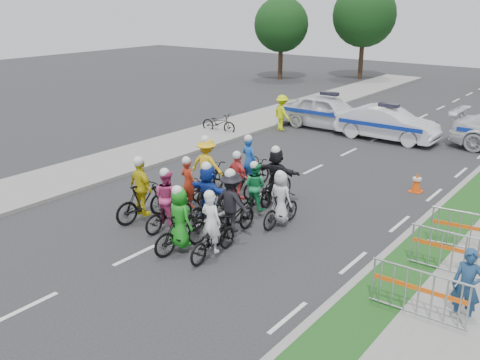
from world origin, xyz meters
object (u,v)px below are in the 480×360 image
Objects in this scene: rider_4 at (232,211)px; rider_5 at (209,199)px; rider_0 at (212,235)px; barrier_2 at (471,234)px; marshal_hiviz at (282,113)px; rider_8 at (255,194)px; rider_2 at (168,206)px; rider_9 at (238,184)px; rider_11 at (276,179)px; tree_0 at (281,25)px; tree_3 at (364,15)px; rider_12 at (250,170)px; spectator_0 at (467,286)px; rider_6 at (189,193)px; rider_1 at (181,226)px; rider_10 at (207,173)px; barrier_1 at (452,255)px; barrier_0 at (418,296)px; cone_0 at (417,182)px; rider_3 at (143,196)px; police_car_0 at (329,112)px; rider_7 at (281,204)px; police_car_1 at (387,123)px; parked_bike at (219,123)px.

rider_5 is at bearing -13.39° from rider_4.
rider_0 is 0.91× the size of barrier_2.
rider_8 is at bearing 143.23° from marshal_hiviz.
rider_9 is (0.44, 2.66, 0.01)m from rider_2.
rider_11 is 0.30× the size of tree_0.
tree_0 reaches higher than marshal_hiviz.
rider_2 is 0.25× the size of tree_3.
rider_12 is 0.31× the size of tree_0.
rider_11 is 7.35m from spectator_0.
rider_12 is at bearing -26.69° from rider_11.
rider_2 is 1.35m from rider_6.
rider_1 is 31.06m from tree_0.
rider_2 reaches higher than spectator_0.
rider_10 is (-0.87, 2.70, 0.11)m from rider_2.
spectator_0 is at bearing -65.81° from barrier_1.
rider_6 reaches higher than barrier_0.
rider_12 is at bearing -66.43° from rider_0.
rider_1 reaches higher than rider_6.
marshal_hiviz is at bearing -65.13° from rider_6.
rider_5 reaches higher than cone_0.
tree_0 reaches higher than rider_5.
marshal_hiviz is (-2.97, 11.93, 0.11)m from rider_3.
rider_7 is at bearing -157.59° from police_car_0.
police_car_1 is (1.88, 13.25, 0.00)m from rider_3.
police_car_0 is at bearing -67.55° from rider_1.
barrier_2 is at bearing -154.36° from rider_5.
barrier_2 is at bearing 101.26° from spectator_0.
rider_11 reaches higher than parked_bike.
rider_0 is 5.92m from spectator_0.
rider_1 is (-0.84, -0.25, 0.11)m from rider_0.
rider_4 is 1.09× the size of parked_bike.
rider_12 is (0.63, 1.47, -0.17)m from rider_10.
rider_1 is at bearing 148.62° from rider_2.
rider_6 is 0.93× the size of rider_12.
parked_bike is at bearing 167.47° from cone_0.
tree_3 is at bearing 119.05° from barrier_1.
parked_bike is 21.30m from tree_3.
tree_3 reaches higher than rider_12.
tree_0 is (-14.82, 22.79, 3.39)m from rider_11.
rider_4 is 0.99× the size of barrier_2.
rider_10 is at bearing 9.96° from rider_9.
rider_6 reaches higher than barrier_2.
rider_3 is 1.04× the size of rider_11.
tree_3 is (-16.46, 29.95, 4.09)m from spectator_0.
rider_12 is 0.96× the size of barrier_2.
rider_8 is at bearing -10.83° from rider_7.
cone_0 is (5.36, 4.52, -0.45)m from rider_10.
rider_0 is at bearing -175.91° from barrier_0.
rider_3 reaches higher than police_car_1.
tree_3 is at bearing -72.37° from rider_2.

